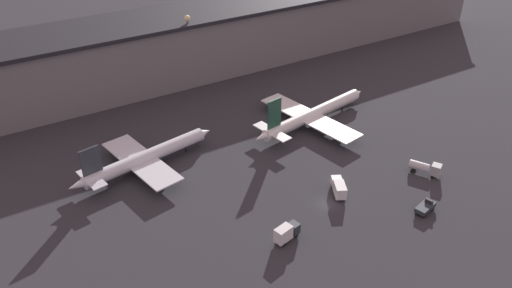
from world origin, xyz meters
TOP-DOWN VIEW (x-y plane):
  - ground at (0.00, 0.00)m, footprint 600.00×600.00m
  - terminal_building at (0.00, 81.07)m, footprint 257.04×25.47m
  - airplane_0 at (-29.46, 34.14)m, footprint 39.20×27.12m
  - airplane_1 at (18.75, 30.64)m, footprint 42.94×33.36m
  - service_vehicle_0 at (4.43, 1.40)m, footprint 5.33×7.24m
  - service_vehicle_1 at (-14.40, -4.93)m, footprint 6.19×3.40m
  - service_vehicle_2 at (27.43, -3.35)m, footprint 5.47×7.54m
  - service_vehicle_3 at (16.69, -13.28)m, footprint 5.72×3.60m
  - lamp_post_1 at (0.53, 71.00)m, footprint 1.80×1.80m
  - lamp_post_2 at (76.65, 71.00)m, footprint 1.80×1.80m

SIDE VIEW (x-z plane):
  - ground at x=0.00m, z-range 0.00..0.00m
  - service_vehicle_3 at x=16.69m, z-range -0.08..2.48m
  - service_vehicle_2 at x=27.43m, z-range 0.11..3.51m
  - service_vehicle_0 at x=4.43m, z-range 0.20..3.58m
  - service_vehicle_1 at x=-14.40m, z-range 0.17..3.99m
  - airplane_1 at x=18.75m, z-range -3.43..9.25m
  - airplane_0 at x=-29.46m, z-range -2.72..8.77m
  - terminal_building at x=0.00m, z-range 0.05..21.06m
  - lamp_post_2 at x=76.65m, z-range 3.09..22.86m
  - lamp_post_1 at x=0.53m, z-range 3.32..26.80m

